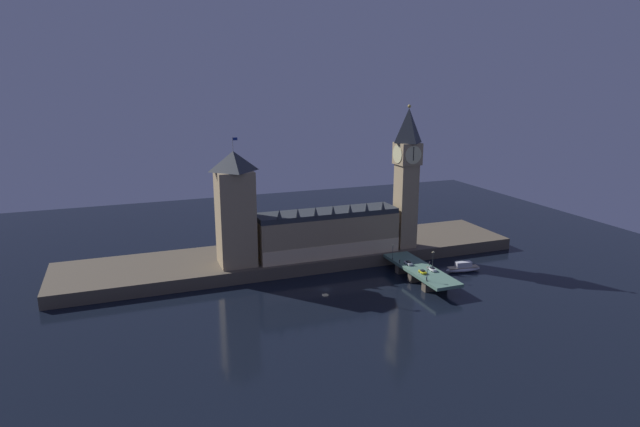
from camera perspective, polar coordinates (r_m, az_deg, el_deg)
ground_plane at (r=226.94m, az=0.56°, el=-8.10°), size 400.00×400.00×0.00m
embankment at (r=260.47m, az=-2.56°, el=-4.50°), size 220.00×42.00×5.65m
parliament_hall at (r=251.19m, az=0.78°, el=-2.02°), size 67.24×16.80×25.03m
clock_tower at (r=259.98m, az=9.23°, el=4.24°), size 11.09×11.20×68.95m
victoria_tower at (r=236.08m, az=-9.03°, el=0.53°), size 15.79×15.79×56.63m
bridge at (r=239.31m, az=10.67°, el=-6.12°), size 12.68×46.00×5.80m
car_northbound_lead at (r=241.95m, az=9.40°, el=-5.23°), size 2.09×4.46×1.52m
car_northbound_trail at (r=232.25m, az=10.88°, el=-6.12°), size 1.98×3.92×1.47m
car_southbound_lead at (r=236.12m, az=11.88°, el=-5.83°), size 1.91×4.33×1.54m
pedestrian_near_rail at (r=224.75m, az=11.29°, el=-6.79°), size 0.38×0.38×1.62m
pedestrian_mid_walk at (r=242.82m, az=11.59°, el=-5.21°), size 0.38×0.38×1.72m
pedestrian_far_rail at (r=242.88m, az=8.49°, el=-5.05°), size 0.38×0.38×1.86m
street_lamp_near at (r=222.63m, az=11.38°, el=-6.11°), size 1.34×0.60×6.55m
street_lamp_mid at (r=240.35m, az=11.96°, el=-4.54°), size 1.34×0.60×7.08m
street_lamp_far at (r=246.45m, az=7.78°, el=-3.86°), size 1.34×0.60×7.34m
boat_downstream at (r=255.14m, az=15.02°, el=-5.65°), size 17.01×6.58×4.75m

